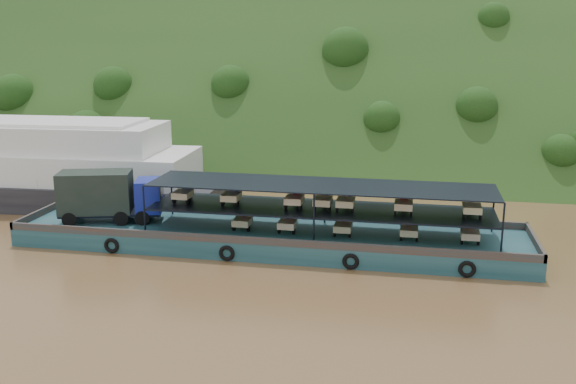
# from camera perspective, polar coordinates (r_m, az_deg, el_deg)

# --- Properties ---
(ground) EXTENTS (160.00, 160.00, 0.00)m
(ground) POSITION_cam_1_polar(r_m,az_deg,el_deg) (44.05, 1.80, -5.07)
(ground) COLOR brown
(ground) RESTS_ON ground
(hillside) EXTENTS (140.00, 39.60, 39.60)m
(hillside) POSITION_cam_1_polar(r_m,az_deg,el_deg) (78.75, 6.12, 3.23)
(hillside) COLOR #1C3613
(hillside) RESTS_ON ground
(cargo_barge) EXTENTS (35.00, 7.18, 4.85)m
(cargo_barge) POSITION_cam_1_polar(r_m,az_deg,el_deg) (44.47, -3.20, -3.27)
(cargo_barge) COLOR #123A40
(cargo_barge) RESTS_ON ground
(passenger_ferry) EXTENTS (35.93, 10.46, 7.20)m
(passenger_ferry) POSITION_cam_1_polar(r_m,az_deg,el_deg) (60.69, -22.52, 2.14)
(passenger_ferry) COLOR black
(passenger_ferry) RESTS_ON ground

